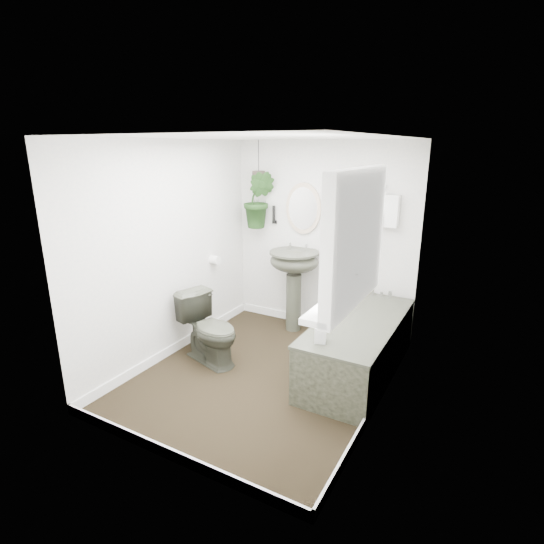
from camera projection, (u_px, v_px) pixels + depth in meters
The scene contains 22 objects.
floor at pixel (265, 376), 4.30m from camera, with size 2.30×2.80×0.02m, color black.
ceiling at pixel (264, 136), 3.64m from camera, with size 2.30×2.80×0.02m, color white.
wall_back at pixel (322, 238), 5.15m from camera, with size 2.30×0.02×2.30m, color silver.
wall_front at pixel (157, 317), 2.79m from camera, with size 2.30×0.02×2.30m, color silver.
wall_left at pixel (170, 251), 4.51m from camera, with size 0.02×2.80×2.30m, color silver.
wall_right at pixel (388, 285), 3.43m from camera, with size 0.02×2.80×2.30m, color silver.
skirting at pixel (265, 370), 4.29m from camera, with size 2.30×2.80×0.10m, color white.
bathtub at pixel (358, 347), 4.27m from camera, with size 0.72×1.72×0.58m, color #383A2E, non-canonical shape.
bath_screen at pixel (348, 238), 4.55m from camera, with size 0.04×0.72×1.40m, color silver, non-canonical shape.
shower_box at pixel (389, 211), 4.61m from camera, with size 0.20×0.10×0.35m, color white.
oval_mirror at pixel (303, 209), 5.14m from camera, with size 0.46×0.03×0.62m, color #C7AD90.
wall_sconce at pixel (274, 214), 5.34m from camera, with size 0.04×0.04×0.22m, color black.
toilet_roll_holder at pixel (215, 260), 5.14m from camera, with size 0.11×0.11×0.11m, color white.
window_recess at pixel (356, 239), 2.74m from camera, with size 0.08×1.00×0.90m, color white.
window_sill at pixel (342, 299), 2.89m from camera, with size 0.18×1.00×0.04m, color white.
window_blinds at pixel (349, 239), 2.76m from camera, with size 0.01×0.86×0.76m, color white.
toilet at pixel (210, 329), 4.49m from camera, with size 0.41×0.73×0.74m, color #383A2E.
pedestal_sink at pixel (294, 291), 5.23m from camera, with size 0.60×0.51×1.02m, color #383A2E, non-canonical shape.
sill_plant at pixel (344, 281), 2.81m from camera, with size 0.21×0.18×0.24m, color black.
hanging_plant at pixel (259, 200), 5.27m from camera, with size 0.39×0.31×0.71m, color black.
soap_bottle at pixel (321, 331), 3.68m from camera, with size 0.10×0.10×0.21m, color #2D2527.
hanging_pot at pixel (259, 176), 5.18m from camera, with size 0.16×0.16×0.12m, color #3C332B.
Camera 1 is at (1.92, -3.31, 2.23)m, focal length 28.00 mm.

